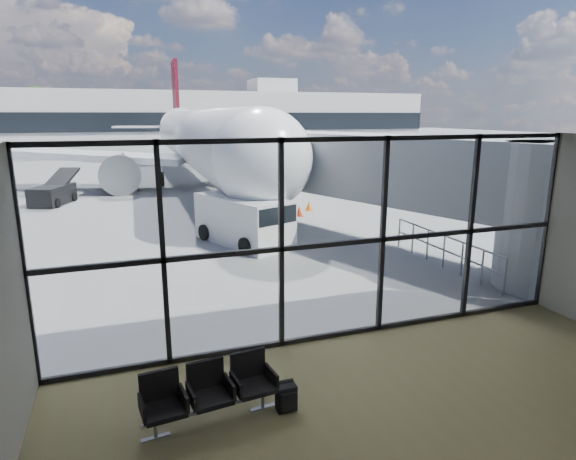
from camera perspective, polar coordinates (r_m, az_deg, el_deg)
ground at (r=49.61m, az=-14.34°, el=7.40°), size 220.00×220.00×0.00m
lounge_shell at (r=6.52m, az=23.49°, el=-8.16°), size 12.02×8.01×4.51m
glass_curtain_wall at (r=10.47m, az=5.43°, el=-1.40°), size 12.10×0.12×4.50m
jet_bridge at (r=18.78m, az=10.15°, el=6.67°), size 8.00×16.50×4.33m
apron_railing at (r=16.60m, az=17.99°, el=-1.86°), size 0.06×5.46×1.11m
far_terminal at (r=71.25m, az=-16.68°, el=12.40°), size 80.00×12.20×11.00m
tree_5 at (r=81.89m, az=-27.50°, el=12.71°), size 6.27×6.27×9.03m
seating_row at (r=8.42m, az=-9.41°, el=-18.08°), size 2.21×0.85×0.98m
backpack at (r=8.66m, az=-0.19°, el=-19.23°), size 0.34×0.31×0.51m
airliner at (r=36.44m, az=-10.39°, el=10.55°), size 35.02×40.53×10.44m
service_van at (r=18.75m, az=-5.11°, el=1.19°), size 3.29×4.61×1.84m
belt_loader at (r=30.24m, az=-26.03°, el=3.94°), size 2.61×4.18×1.83m
traffic_cone_a at (r=24.07m, az=-3.56°, el=2.37°), size 0.42×0.42×0.60m
traffic_cone_b at (r=23.93m, az=1.33°, el=2.22°), size 0.36×0.36×0.52m
traffic_cone_c at (r=25.38m, az=2.49°, el=2.89°), size 0.37×0.37×0.53m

